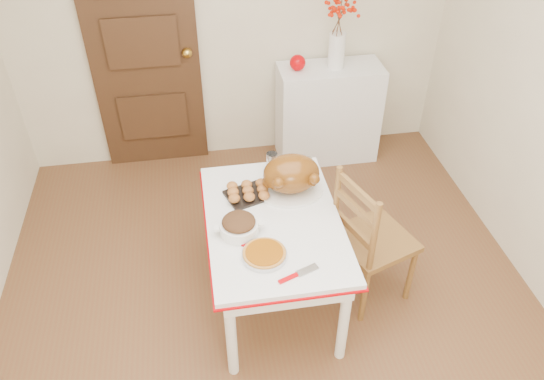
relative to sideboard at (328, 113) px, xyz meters
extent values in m
cube|color=brown|center=(-0.77, -1.78, -0.42)|extent=(3.50, 4.00, 0.00)
cube|color=beige|center=(-0.77, 0.22, 0.83)|extent=(3.50, 0.00, 2.50)
cube|color=#3A2514|center=(-1.47, 0.19, 0.61)|extent=(0.85, 0.06, 2.06)
cube|color=white|center=(0.00, 0.00, 0.00)|extent=(0.85, 0.38, 0.85)
sphere|color=#C10005|center=(-0.28, 0.00, 0.49)|extent=(0.13, 0.13, 0.13)
cylinder|color=#894406|center=(-0.83, -1.84, 0.29)|extent=(0.30, 0.30, 0.05)
cylinder|color=white|center=(-0.66, -1.06, 0.33)|extent=(0.07, 0.07, 0.12)
camera|label=1|loc=(-1.12, -3.80, 2.32)|focal=34.88mm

